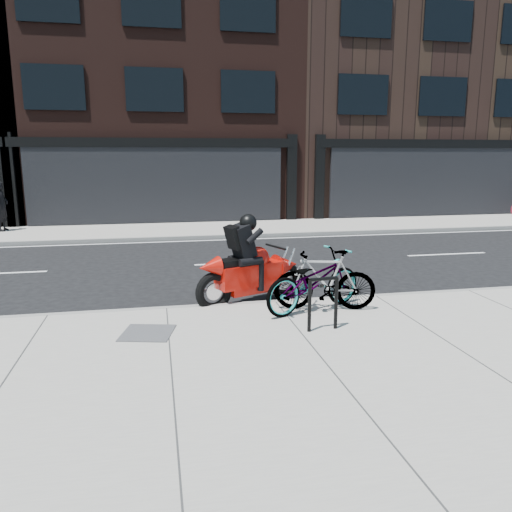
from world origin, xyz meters
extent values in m
plane|color=black|center=(0.00, 0.00, 0.00)|extent=(120.00, 120.00, 0.00)
cube|color=gray|center=(0.00, -5.00, 0.07)|extent=(60.00, 6.00, 0.13)
cube|color=gray|center=(0.00, 7.75, 0.07)|extent=(60.00, 3.50, 0.13)
cube|color=black|center=(-2.00, 14.50, 7.25)|extent=(12.00, 10.00, 14.50)
cube|color=black|center=(10.00, 14.50, 6.25)|extent=(12.00, 10.00, 12.50)
cylinder|color=black|center=(0.14, -3.62, 0.54)|extent=(0.06, 0.06, 0.82)
cylinder|color=black|center=(0.59, -3.57, 0.54)|extent=(0.06, 0.06, 0.82)
cylinder|color=black|center=(0.36, -3.60, 0.95)|extent=(0.46, 0.11, 0.06)
imported|color=gray|center=(0.53, -2.60, 0.66)|extent=(2.14, 1.43, 1.06)
imported|color=gray|center=(0.73, -2.60, 0.66)|extent=(1.84, 0.91, 1.07)
torus|color=black|center=(0.35, -1.30, 0.36)|extent=(0.75, 0.42, 0.74)
torus|color=black|center=(-1.14, -1.89, 0.36)|extent=(0.75, 0.42, 0.74)
cube|color=#B31008|center=(-0.41, -1.60, 0.58)|extent=(1.41, 0.89, 0.43)
cone|color=#B31008|center=(0.39, -1.29, 0.65)|extent=(0.65, 0.65, 0.49)
sphere|color=#B31008|center=(-0.25, -1.54, 0.88)|extent=(0.45, 0.45, 0.45)
cube|color=black|center=(-0.72, -1.72, 0.85)|extent=(0.69, 0.52, 0.13)
cylinder|color=silver|center=(-1.06, -1.64, 0.34)|extent=(0.61, 0.32, 0.10)
cube|color=black|center=(-0.57, -1.67, 1.24)|extent=(0.56, 0.54, 0.66)
cube|color=black|center=(-0.74, -1.73, 1.33)|extent=(0.37, 0.41, 0.45)
sphere|color=black|center=(-0.45, -1.62, 1.57)|extent=(0.33, 0.33, 0.33)
imported|color=black|center=(-7.48, 8.39, 1.01)|extent=(0.47, 0.67, 1.76)
cube|color=#545457|center=(-2.32, -3.22, 0.14)|extent=(0.91, 0.91, 0.02)
camera|label=1|loc=(-2.10, -10.65, 2.83)|focal=35.00mm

